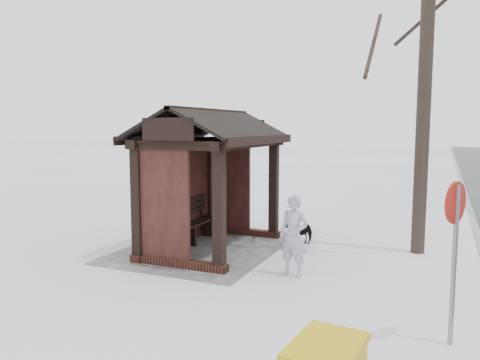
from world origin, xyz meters
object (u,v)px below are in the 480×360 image
pedestrian (294,236)px  road_sign (455,226)px  bus_shelter (206,151)px  dog (300,232)px

pedestrian → road_sign: bearing=-25.8°
pedestrian → road_sign: (1.80, 2.57, 0.76)m
bus_shelter → road_sign: (2.93, 4.94, -0.66)m
road_sign → bus_shelter: bearing=-95.8°
dog → bus_shelter: bearing=-129.6°
pedestrian → dog: 2.37m
bus_shelter → road_sign: bus_shelter is taller
dog → pedestrian: bearing=-58.1°
bus_shelter → road_sign: size_ratio=1.75×
bus_shelter → pedestrian: (1.13, 2.37, -1.42)m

